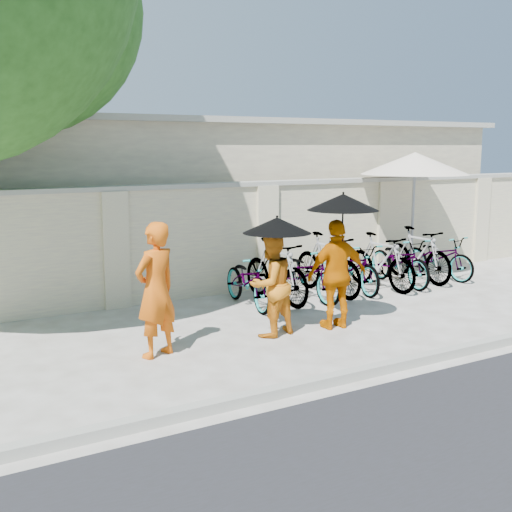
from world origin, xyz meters
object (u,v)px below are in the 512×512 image
patio_umbrella (415,165)px  monk_left (156,290)px  monk_right (337,274)px  monk_center (271,284)px

patio_umbrella → monk_left: bearing=-162.3°
monk_right → monk_left: bearing=4.7°
monk_left → monk_center: size_ratio=1.16×
monk_left → patio_umbrella: (6.51, 2.08, 1.47)m
monk_left → monk_center: bearing=159.3°
monk_center → patio_umbrella: patio_umbrella is taller
monk_left → monk_center: (1.79, 0.03, -0.13)m
monk_center → monk_right: 1.09m
monk_center → monk_right: (1.07, -0.16, 0.06)m
monk_center → patio_umbrella: size_ratio=0.55×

